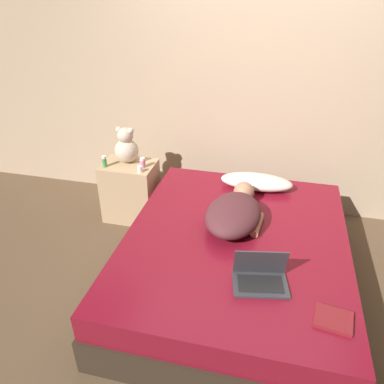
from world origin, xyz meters
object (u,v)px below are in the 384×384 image
object	(u,v)px
pillow	(256,182)
teddy_bear	(126,147)
laptop	(260,276)
bottle_green	(104,161)
person_lying	(235,212)
book	(333,319)
bottle_pink	(143,163)
bottle_white	(140,169)

from	to	relation	value
pillow	teddy_bear	world-z (taller)	teddy_bear
laptop	bottle_green	size ratio (longest dim) A/B	3.44
person_lying	book	xyz separation A→B (m)	(0.67, -0.81, -0.09)
bottle_pink	book	bearing A→B (deg)	-39.78
person_lying	book	world-z (taller)	person_lying
pillow	person_lying	world-z (taller)	person_lying
laptop	bottle_white	world-z (taller)	laptop
laptop	bottle_green	xyz separation A→B (m)	(-1.52, 1.05, 0.12)
bottle_green	bottle_pink	world-z (taller)	bottle_green
teddy_bear	book	bearing A→B (deg)	-38.38
bottle_green	book	world-z (taller)	bottle_green
teddy_bear	book	world-z (taller)	teddy_bear
book	pillow	bearing A→B (deg)	111.67
teddy_bear	book	xyz separation A→B (m)	(1.78, -1.41, -0.26)
bottle_green	bottle_pink	bearing A→B (deg)	11.70
pillow	bottle_white	size ratio (longest dim) A/B	11.04
pillow	laptop	world-z (taller)	laptop
bottle_green	teddy_bear	bearing A→B (deg)	43.25
teddy_bear	bottle_white	distance (m)	0.29
bottle_white	book	distance (m)	2.01
person_lying	bottle_white	distance (m)	1.01
person_lying	bottle_green	size ratio (longest dim) A/B	7.20
bottle_green	bottle_white	world-z (taller)	bottle_green
pillow	book	world-z (taller)	pillow
person_lying	laptop	size ratio (longest dim) A/B	2.10
person_lying	book	distance (m)	1.05
person_lying	bottle_green	world-z (taller)	bottle_green
bottle_white	bottle_pink	world-z (taller)	bottle_pink
laptop	book	world-z (taller)	laptop
laptop	bottle_green	distance (m)	1.85
teddy_bear	bottle_green	distance (m)	0.24
pillow	bottle_white	world-z (taller)	bottle_white
person_lying	laptop	xyz separation A→B (m)	(0.25, -0.61, -0.05)
pillow	book	bearing A→B (deg)	-68.33
bottle_green	laptop	bearing A→B (deg)	-34.69
bottle_green	bottle_white	bearing A→B (deg)	-4.33
teddy_bear	book	size ratio (longest dim) A/B	1.51
person_lying	teddy_bear	size ratio (longest dim) A/B	2.27
laptop	bottle_pink	size ratio (longest dim) A/B	3.97
laptop	bottle_white	bearing A→B (deg)	127.59
pillow	book	xyz separation A→B (m)	(0.55, -1.40, -0.05)
teddy_bear	bottle_green	xyz separation A→B (m)	(-0.16, -0.15, -0.10)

